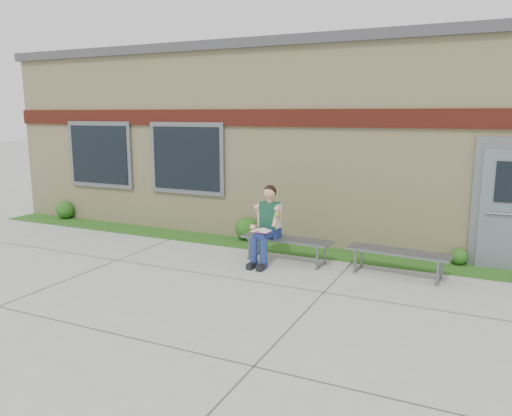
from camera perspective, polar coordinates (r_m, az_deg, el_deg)
The scene contains 9 objects.
ground at distance 7.69m, azimuth -0.63°, elevation -9.72°, with size 80.00×80.00×0.00m, color #9E9E99.
grass_strip at distance 9.98m, azimuth 5.88°, elevation -4.88°, with size 16.00×0.80×0.02m, color #1D5115.
school_building at distance 12.87m, azimuth 11.10°, elevation 7.95°, with size 16.20×6.22×4.20m.
bench_left at distance 9.19m, azimuth 3.50°, elevation -4.07°, with size 1.72×0.57×0.44m.
bench_right at distance 8.69m, azimuth 15.91°, elevation -5.37°, with size 1.72×0.60×0.44m.
girl at distance 9.02m, azimuth 1.21°, elevation -1.84°, with size 0.53×0.87×1.41m.
shrub_west at distance 13.76m, azimuth -20.99°, elevation -0.19°, with size 0.46×0.46×0.46m, color #1D5115.
shrub_mid at distance 10.68m, azimuth -1.06°, elevation -2.36°, with size 0.49×0.49×0.49m, color #1D5115.
shrub_east at distance 9.68m, azimuth 22.21°, elevation -5.15°, with size 0.30×0.30×0.30m, color #1D5115.
Camera 1 is at (3.13, -6.49, 2.69)m, focal length 35.00 mm.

